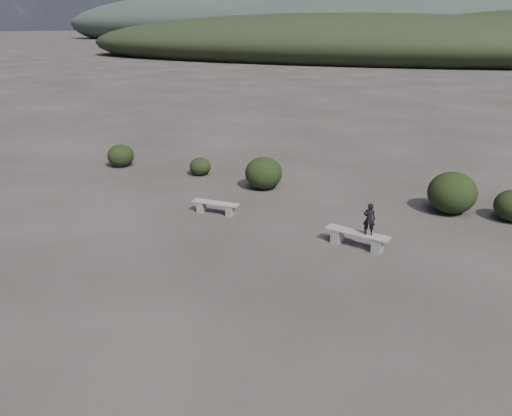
% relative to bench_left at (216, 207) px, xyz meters
% --- Properties ---
extents(ground, '(1200.00, 1200.00, 0.00)m').
position_rel_bench_left_xyz_m(ground, '(1.97, -5.12, -0.26)').
color(ground, '#2F2924').
rests_on(ground, ground).
extents(bench_left, '(1.71, 0.46, 0.42)m').
position_rel_bench_left_xyz_m(bench_left, '(0.00, 0.00, 0.00)').
color(bench_left, slate).
rests_on(bench_left, ground).
extents(bench_right, '(1.97, 0.70, 0.48)m').
position_rel_bench_left_xyz_m(bench_right, '(5.18, -0.70, 0.04)').
color(bench_right, slate).
rests_on(bench_right, ground).
extents(seated_person, '(0.40, 0.32, 0.97)m').
position_rel_bench_left_xyz_m(seated_person, '(5.50, -0.75, 0.71)').
color(seated_person, black).
rests_on(seated_person, bench_right).
extents(shrub_a, '(0.95, 0.95, 0.77)m').
position_rel_bench_left_xyz_m(shrub_a, '(-3.00, 3.97, 0.13)').
color(shrub_a, black).
rests_on(shrub_a, ground).
extents(shrub_b, '(1.50, 1.50, 1.29)m').
position_rel_bench_left_xyz_m(shrub_b, '(0.33, 3.36, 0.39)').
color(shrub_b, black).
rests_on(shrub_b, ground).
extents(shrub_d, '(1.67, 1.67, 1.46)m').
position_rel_bench_left_xyz_m(shrub_d, '(7.43, 3.58, 0.47)').
color(shrub_d, black).
rests_on(shrub_d, ground).
extents(shrub_f, '(1.23, 1.23, 1.04)m').
position_rel_bench_left_xyz_m(shrub_f, '(-7.10, 3.66, 0.26)').
color(shrub_f, black).
rests_on(shrub_f, ground).
extents(mountain_ridges, '(500.00, 400.00, 56.00)m').
position_rel_bench_left_xyz_m(mountain_ridges, '(-5.51, 333.94, 10.58)').
color(mountain_ridges, black).
rests_on(mountain_ridges, ground).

